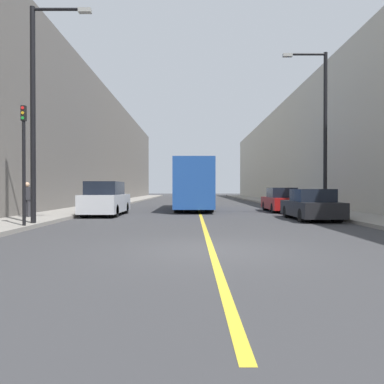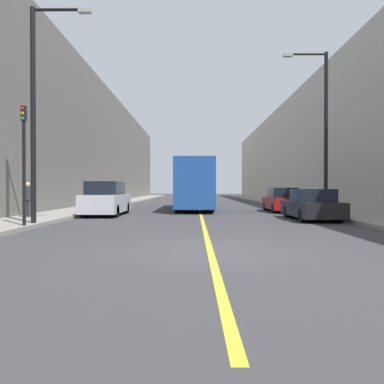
% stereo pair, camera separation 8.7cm
% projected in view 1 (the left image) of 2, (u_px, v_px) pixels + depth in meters
% --- Properties ---
extents(ground_plane, '(200.00, 200.00, 0.00)m').
position_uv_depth(ground_plane, '(212.00, 250.00, 9.15)').
color(ground_plane, '#38383A').
extents(sidewalk_left, '(2.81, 72.00, 0.16)m').
position_uv_depth(sidewalk_left, '(123.00, 202.00, 39.16)').
color(sidewalk_left, gray).
rests_on(sidewalk_left, ground).
extents(sidewalk_right, '(2.81, 72.00, 0.16)m').
position_uv_depth(sidewalk_right, '(271.00, 202.00, 39.14)').
color(sidewalk_right, gray).
rests_on(sidewalk_right, ground).
extents(building_row_left, '(4.00, 72.00, 11.83)m').
position_uv_depth(building_row_left, '(90.00, 146.00, 39.10)').
color(building_row_left, '#66605B').
rests_on(building_row_left, ground).
extents(building_row_right, '(4.00, 72.00, 10.73)m').
position_uv_depth(building_row_right, '(304.00, 152.00, 39.08)').
color(building_row_right, '#B7B2A3').
rests_on(building_row_right, ground).
extents(road_center_line, '(0.16, 72.00, 0.01)m').
position_uv_depth(road_center_line, '(197.00, 203.00, 39.15)').
color(road_center_line, gold).
rests_on(road_center_line, ground).
extents(bus, '(2.47, 10.32, 3.37)m').
position_uv_depth(bus, '(194.00, 184.00, 26.54)').
color(bus, '#1E4793').
rests_on(bus, ground).
extents(parked_suv_left, '(1.91, 4.89, 1.88)m').
position_uv_depth(parked_suv_left, '(106.00, 200.00, 20.81)').
color(parked_suv_left, silver).
rests_on(parked_suv_left, ground).
extents(car_right_near, '(1.88, 4.45, 1.48)m').
position_uv_depth(car_right_near, '(312.00, 206.00, 17.92)').
color(car_right_near, black).
rests_on(car_right_near, ground).
extents(car_right_mid, '(1.76, 4.35, 1.55)m').
position_uv_depth(car_right_mid, '(281.00, 201.00, 24.11)').
color(car_right_mid, maroon).
rests_on(car_right_mid, ground).
extents(street_lamp_left, '(2.39, 0.24, 8.42)m').
position_uv_depth(street_lamp_left, '(38.00, 102.00, 14.57)').
color(street_lamp_left, black).
rests_on(street_lamp_left, sidewalk_left).
extents(street_lamp_right, '(2.39, 0.24, 8.64)m').
position_uv_depth(street_lamp_right, '(323.00, 123.00, 20.05)').
color(street_lamp_right, black).
rests_on(street_lamp_right, sidewalk_right).
extents(traffic_light, '(0.16, 0.18, 4.35)m').
position_uv_depth(traffic_light, '(24.00, 161.00, 13.57)').
color(traffic_light, black).
rests_on(traffic_light, sidewalk_left).
extents(pedestrian, '(0.36, 0.23, 1.65)m').
position_uv_depth(pedestrian, '(28.00, 199.00, 17.72)').
color(pedestrian, '#2D2D33').
rests_on(pedestrian, sidewalk_left).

